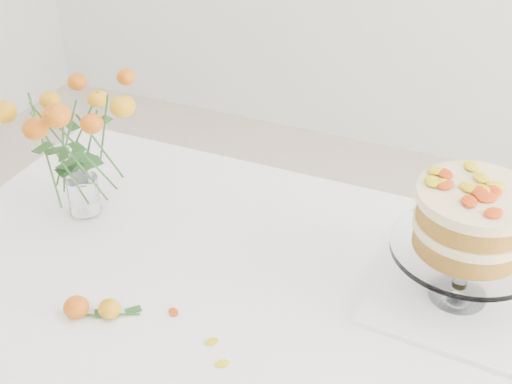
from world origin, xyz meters
TOP-DOWN VIEW (x-y plane):
  - table at (0.00, 0.00)m, footprint 1.43×0.93m
  - napkin at (0.36, 0.15)m, footprint 0.33×0.33m
  - cake_stand at (0.36, 0.15)m, footprint 0.28×0.28m
  - rose_vase at (-0.46, 0.11)m, footprint 0.26×0.26m
  - loose_rose_near at (-0.22, -0.15)m, footprint 0.07×0.05m
  - loose_rose_far at (-0.28, -0.18)m, footprint 0.09×0.05m
  - stray_petal_a at (-0.12, -0.10)m, footprint 0.03×0.02m
  - stray_petal_b at (-0.02, -0.14)m, footprint 0.03×0.02m
  - stray_petal_c at (0.02, -0.18)m, footprint 0.03×0.02m

SIDE VIEW (x-z plane):
  - table at x=0.00m, z-range 0.30..1.05m
  - stray_petal_a at x=-0.12m, z-range 0.76..0.76m
  - stray_petal_b at x=-0.02m, z-range 0.76..0.76m
  - stray_petal_c at x=0.02m, z-range 0.76..0.76m
  - napkin at x=0.36m, z-range 0.76..0.77m
  - loose_rose_near at x=-0.22m, z-range 0.76..0.79m
  - loose_rose_far at x=-0.28m, z-range 0.76..0.80m
  - cake_stand at x=0.36m, z-range 0.81..1.06m
  - rose_vase at x=-0.46m, z-range 0.79..1.15m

